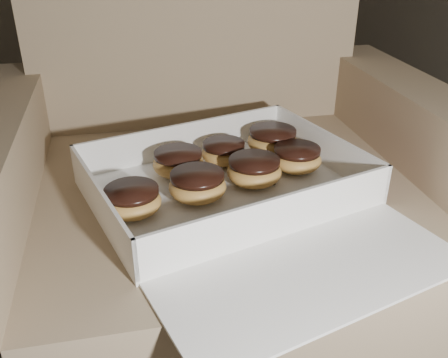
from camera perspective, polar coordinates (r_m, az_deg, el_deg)
armchair at (r=1.03m, az=-0.63°, el=-4.62°), size 0.90×0.76×0.94m
bakery_box at (r=0.83m, az=1.75°, el=-2.09°), size 0.56×0.62×0.07m
donut_a at (r=0.88m, az=3.47°, el=0.99°), size 0.10×0.10×0.05m
donut_b at (r=0.83m, az=-3.06°, el=-0.69°), size 0.10×0.10×0.05m
donut_c at (r=0.91m, az=-5.25°, el=1.90°), size 0.09×0.09×0.05m
donut_d at (r=0.93m, az=8.30°, el=2.39°), size 0.09×0.09×0.05m
donut_e at (r=0.80m, az=-10.46°, el=-2.42°), size 0.09×0.09×0.05m
donut_f at (r=1.00m, az=5.55°, el=4.44°), size 0.10×0.10×0.05m
donut_g at (r=0.95m, az=-0.03°, el=3.11°), size 0.09×0.09×0.04m
crumb_a at (r=0.74m, az=-6.01°, el=-6.95°), size 0.01×0.01×0.00m
crumb_b at (r=0.89m, az=5.70°, el=-0.57°), size 0.01×0.01×0.00m
crumb_c at (r=0.84m, az=11.11°, el=-2.54°), size 0.01×0.01×0.00m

